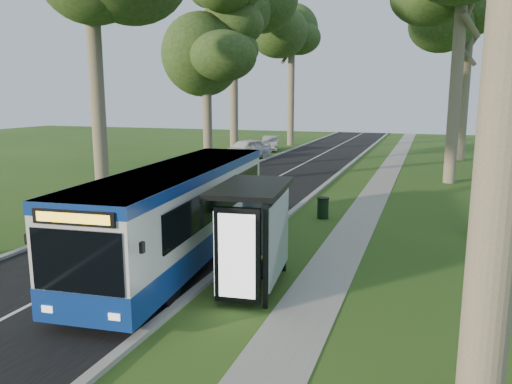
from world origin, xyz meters
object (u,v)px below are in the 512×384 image
bus_stop_sign (246,210)px  car_silver (270,144)px  litter_bin (323,208)px  car_white (246,149)px  bus (181,212)px  bus_shelter (251,219)px

bus_stop_sign → car_silver: bearing=117.6°
litter_bin → car_white: bearing=119.3°
litter_bin → car_silver: car_silver is taller
bus → litter_bin: 7.58m
bus → car_white: size_ratio=2.30×
bus → bus_stop_sign: 2.02m
bus_shelter → litter_bin: bearing=82.9°
bus_shelter → litter_bin: bus_shelter is taller
car_silver → bus_shelter: bearing=-87.4°
car_silver → litter_bin: bearing=-81.9°
car_white → car_silver: car_white is taller
bus → bus_shelter: size_ratio=3.31×
bus_stop_sign → car_silver: bus_stop_sign is taller
bus_stop_sign → bus_shelter: bus_shelter is taller
car_white → car_silver: bearing=112.4°
bus_shelter → car_silver: size_ratio=0.81×
bus_stop_sign → car_silver: (-9.10, 31.30, -0.91)m
litter_bin → car_silver: bearing=112.2°
bus → bus_shelter: (2.96, -1.81, 0.44)m
car_silver → bus_stop_sign: bearing=-87.9°
car_white → car_silver: 7.10m
litter_bin → bus_stop_sign: bearing=-100.9°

